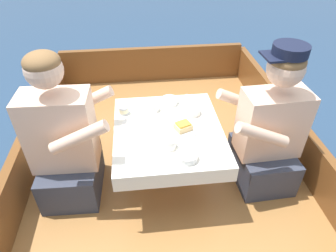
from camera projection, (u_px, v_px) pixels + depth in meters
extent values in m
plane|color=navy|center=(167.00, 194.00, 2.48)|extent=(60.00, 60.00, 0.00)
cube|color=#9E6B38|center=(166.00, 181.00, 2.38)|extent=(2.04, 2.82, 0.34)
cube|color=brown|center=(25.00, 160.00, 2.09)|extent=(0.06, 2.82, 0.32)
cube|color=brown|center=(296.00, 140.00, 2.27)|extent=(0.06, 2.82, 0.32)
cube|color=brown|center=(153.00, 64.00, 3.26)|extent=(1.92, 0.06, 0.37)
cylinder|color=#B2B2B7|center=(168.00, 155.00, 2.06)|extent=(0.07, 0.07, 0.42)
cube|color=#9E6B38|center=(168.00, 130.00, 1.93)|extent=(0.66, 0.77, 0.02)
cube|color=white|center=(168.00, 129.00, 1.93)|extent=(0.69, 0.80, 0.00)
cube|color=white|center=(176.00, 180.00, 1.64)|extent=(0.69, 0.00, 0.10)
cube|color=white|center=(162.00, 102.00, 2.27)|extent=(0.69, 0.00, 0.10)
cube|color=#333847|center=(73.00, 176.00, 2.01)|extent=(0.38, 0.45, 0.26)
cube|color=beige|center=(61.00, 131.00, 1.78)|extent=(0.41, 0.23, 0.50)
sphere|color=beige|center=(44.00, 70.00, 1.54)|extent=(0.20, 0.20, 0.20)
ellipsoid|color=brown|center=(41.00, 62.00, 1.52)|extent=(0.19, 0.19, 0.11)
cylinder|color=beige|center=(88.00, 101.00, 1.88)|extent=(0.34, 0.08, 0.21)
cylinder|color=beige|center=(79.00, 137.00, 1.60)|extent=(0.34, 0.08, 0.21)
cube|color=#333847|center=(261.00, 164.00, 2.11)|extent=(0.38, 0.45, 0.26)
cube|color=beige|center=(272.00, 123.00, 1.89)|extent=(0.41, 0.24, 0.45)
sphere|color=beige|center=(286.00, 69.00, 1.66)|extent=(0.21, 0.21, 0.21)
ellipsoid|color=brown|center=(288.00, 61.00, 1.64)|extent=(0.20, 0.20, 0.12)
cylinder|color=beige|center=(262.00, 135.00, 1.69)|extent=(0.34, 0.08, 0.21)
cylinder|color=beige|center=(240.00, 101.00, 1.97)|extent=(0.34, 0.08, 0.21)
cylinder|color=black|center=(291.00, 50.00, 1.60)|extent=(0.20, 0.20, 0.06)
cube|color=black|center=(273.00, 56.00, 1.60)|extent=(0.11, 0.15, 0.01)
cylinder|color=white|center=(183.00, 130.00, 1.91)|extent=(0.19, 0.19, 0.01)
cylinder|color=white|center=(138.00, 124.00, 1.95)|extent=(0.22, 0.22, 0.01)
cube|color=#E0BC7F|center=(183.00, 127.00, 1.89)|extent=(0.12, 0.11, 0.04)
cube|color=gold|center=(183.00, 124.00, 1.88)|extent=(0.10, 0.09, 0.01)
cylinder|color=white|center=(170.00, 101.00, 2.15)|extent=(0.12, 0.12, 0.04)
cylinder|color=beige|center=(170.00, 100.00, 2.15)|extent=(0.10, 0.10, 0.02)
cylinder|color=white|center=(191.00, 111.00, 2.05)|extent=(0.13, 0.13, 0.04)
cylinder|color=beige|center=(191.00, 110.00, 2.04)|extent=(0.10, 0.10, 0.02)
cylinder|color=white|center=(187.00, 156.00, 1.69)|extent=(0.12, 0.12, 0.04)
cylinder|color=beige|center=(187.00, 155.00, 1.68)|extent=(0.10, 0.10, 0.02)
cylinder|color=white|center=(154.00, 108.00, 2.07)|extent=(0.06, 0.06, 0.05)
torus|color=white|center=(160.00, 107.00, 2.07)|extent=(0.04, 0.01, 0.04)
cylinder|color=#3D2314|center=(154.00, 106.00, 2.06)|extent=(0.05, 0.05, 0.01)
cylinder|color=white|center=(170.00, 144.00, 1.76)|extent=(0.08, 0.08, 0.06)
torus|color=white|center=(178.00, 143.00, 1.76)|extent=(0.04, 0.01, 0.04)
cylinder|color=#3D2314|center=(170.00, 141.00, 1.74)|extent=(0.06, 0.06, 0.01)
cylinder|color=silver|center=(124.00, 110.00, 2.04)|extent=(0.06, 0.06, 0.05)
cylinder|color=beige|center=(124.00, 110.00, 2.04)|extent=(0.07, 0.07, 0.03)
cube|color=silver|center=(128.00, 164.00, 1.66)|extent=(0.02, 0.17, 0.00)
cube|color=silver|center=(196.00, 121.00, 1.98)|extent=(0.16, 0.07, 0.00)
ellipsoid|color=silver|center=(205.00, 119.00, 2.00)|extent=(0.04, 0.02, 0.01)
cube|color=silver|center=(186.00, 100.00, 2.19)|extent=(0.05, 0.17, 0.00)
ellipsoid|color=silver|center=(187.00, 95.00, 2.24)|extent=(0.04, 0.02, 0.01)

